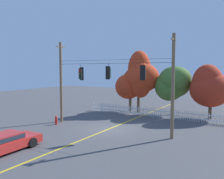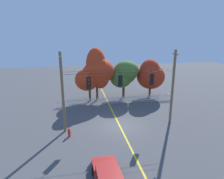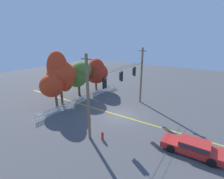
# 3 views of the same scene
# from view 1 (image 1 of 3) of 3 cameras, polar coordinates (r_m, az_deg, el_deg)

# --- Properties ---
(ground) EXTENTS (80.00, 80.00, 0.00)m
(ground) POSITION_cam_1_polar(r_m,az_deg,el_deg) (20.84, -0.70, -9.40)
(ground) COLOR #4C4C4F
(lane_centerline_stripe) EXTENTS (0.16, 36.00, 0.01)m
(lane_centerline_stripe) POSITION_cam_1_polar(r_m,az_deg,el_deg) (20.84, -0.70, -9.39)
(lane_centerline_stripe) COLOR gold
(lane_centerline_stripe) RESTS_ON ground
(signal_support_span) EXTENTS (11.25, 1.10, 7.72)m
(signal_support_span) POSITION_cam_1_polar(r_m,az_deg,el_deg) (20.23, -0.71, 1.52)
(signal_support_span) COLOR brown
(signal_support_span) RESTS_ON ground
(traffic_signal_westbound_side) EXTENTS (0.43, 0.38, 1.50)m
(traffic_signal_westbound_side) POSITION_cam_1_polar(r_m,az_deg,el_deg) (21.98, -7.46, 3.76)
(traffic_signal_westbound_side) COLOR black
(traffic_signal_southbound_primary) EXTENTS (0.43, 0.38, 1.35)m
(traffic_signal_southbound_primary) POSITION_cam_1_polar(r_m,az_deg,el_deg) (20.22, -0.84, 4.03)
(traffic_signal_southbound_primary) COLOR black
(traffic_signal_northbound_secondary) EXTENTS (0.43, 0.38, 1.35)m
(traffic_signal_northbound_secondary) POSITION_cam_1_polar(r_m,az_deg,el_deg) (18.71, 7.48, 4.00)
(traffic_signal_northbound_secondary) COLOR black
(white_picket_fence) EXTENTS (15.92, 0.06, 1.01)m
(white_picket_fence) POSITION_cam_1_polar(r_m,az_deg,el_deg) (26.14, 9.74, -5.41)
(white_picket_fence) COLOR white
(white_picket_fence) RESTS_ON ground
(autumn_maple_near_fence) EXTENTS (3.57, 2.84, 5.24)m
(autumn_maple_near_fence) POSITION_cam_1_polar(r_m,az_deg,el_deg) (29.13, 4.36, 1.15)
(autumn_maple_near_fence) COLOR brown
(autumn_maple_near_fence) RESTS_ON ground
(autumn_maple_mid) EXTENTS (4.04, 3.60, 7.36)m
(autumn_maple_mid) POSITION_cam_1_polar(r_m,az_deg,el_deg) (28.52, 6.95, 3.27)
(autumn_maple_mid) COLOR brown
(autumn_maple_mid) RESTS_ON ground
(autumn_oak_far_east) EXTENTS (4.18, 3.30, 5.48)m
(autumn_oak_far_east) POSITION_cam_1_polar(r_m,az_deg,el_deg) (27.65, 14.48, 1.59)
(autumn_oak_far_east) COLOR #473828
(autumn_oak_far_east) RESTS_ON ground
(autumn_maple_far_west) EXTENTS (4.08, 4.00, 5.65)m
(autumn_maple_far_west) POSITION_cam_1_polar(r_m,az_deg,el_deg) (26.45, 22.17, 0.53)
(autumn_maple_far_west) COLOR brown
(autumn_maple_far_west) RESTS_ON ground
(parked_car) EXTENTS (1.93, 4.65, 1.15)m
(parked_car) POSITION_cam_1_polar(r_m,az_deg,el_deg) (16.58, -24.33, -11.43)
(parked_car) COLOR red
(parked_car) RESTS_ON ground
(fire_hydrant) EXTENTS (0.38, 0.22, 0.81)m
(fire_hydrant) POSITION_cam_1_polar(r_m,az_deg,el_deg) (22.95, -13.20, -7.17)
(fire_hydrant) COLOR red
(fire_hydrant) RESTS_ON ground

